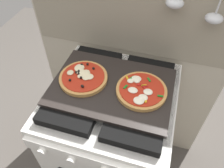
{
  "coord_description": "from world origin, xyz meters",
  "views": [
    {
      "loc": [
        0.19,
        -0.65,
        1.64
      ],
      "look_at": [
        0.0,
        0.0,
        0.93
      ],
      "focal_mm": 35.31,
      "sensor_mm": 36.0,
      "label": 1
    }
  ],
  "objects": [
    {
      "name": "pizza_right",
      "position": [
        0.13,
        -0.0,
        0.93
      ],
      "size": [
        0.22,
        0.22,
        0.03
      ],
      "color": "#C18947",
      "rests_on": "baking_tray"
    },
    {
      "name": "baking_tray",
      "position": [
        0.0,
        0.0,
        0.91
      ],
      "size": [
        0.54,
        0.38,
        0.02
      ],
      "primitive_type": "cube",
      "color": "black",
      "rests_on": "stove"
    },
    {
      "name": "kitchen_backsplash",
      "position": [
        0.0,
        0.33,
        0.79
      ],
      "size": [
        1.1,
        0.09,
        1.55
      ],
      "color": "#B2A893",
      "rests_on": "ground_plane"
    },
    {
      "name": "ground_plane",
      "position": [
        0.0,
        0.0,
        0.0
      ],
      "size": [
        4.0,
        4.0,
        0.0
      ],
      "primitive_type": "plane",
      "color": "#4C4742"
    },
    {
      "name": "stove",
      "position": [
        -0.0,
        -0.0,
        0.45
      ],
      "size": [
        0.6,
        0.64,
        0.9
      ],
      "color": "white",
      "rests_on": "ground_plane"
    },
    {
      "name": "pizza_left",
      "position": [
        -0.14,
        0.0,
        0.93
      ],
      "size": [
        0.22,
        0.22,
        0.03
      ],
      "color": "#C18947",
      "rests_on": "baking_tray"
    }
  ]
}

